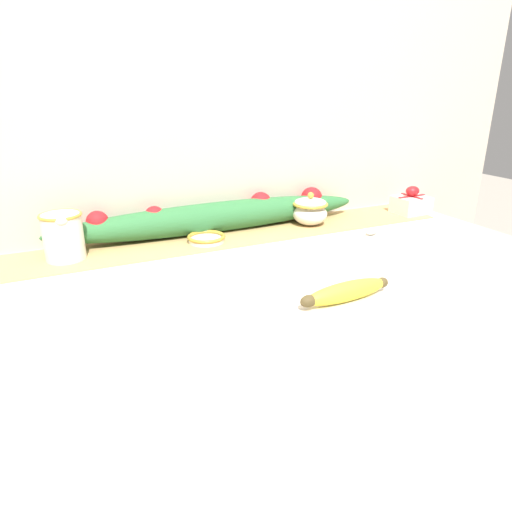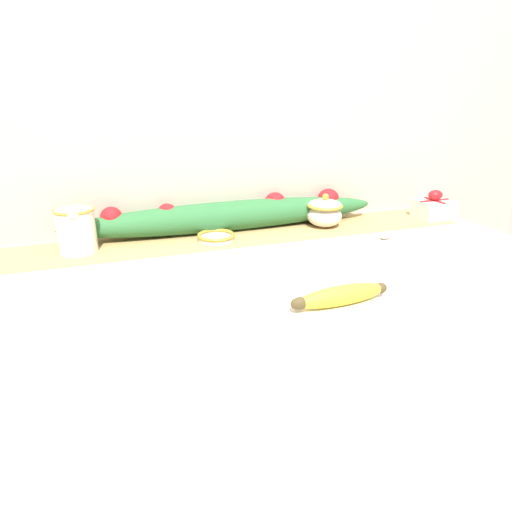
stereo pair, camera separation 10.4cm
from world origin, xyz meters
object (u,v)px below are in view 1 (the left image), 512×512
(sugar_bowl, at_px, (310,211))
(spoon, at_px, (369,234))
(banana, at_px, (346,292))
(small_dish, at_px, (206,238))
(gift_box, at_px, (411,203))
(cream_pitcher, at_px, (63,235))

(sugar_bowl, height_order, spoon, sugar_bowl)
(sugar_bowl, xyz_separation_m, banana, (-0.21, -0.49, -0.03))
(small_dish, bearing_deg, sugar_bowl, 3.89)
(sugar_bowl, distance_m, small_dish, 0.35)
(banana, bearing_deg, gift_box, 37.95)
(cream_pitcher, bearing_deg, small_dish, -3.99)
(sugar_bowl, relative_size, banana, 0.49)
(small_dish, height_order, gift_box, gift_box)
(spoon, bearing_deg, small_dish, 145.98)
(sugar_bowl, height_order, small_dish, sugar_bowl)
(cream_pitcher, distance_m, banana, 0.71)
(cream_pitcher, relative_size, gift_box, 1.09)
(small_dish, relative_size, banana, 0.48)
(sugar_bowl, xyz_separation_m, gift_box, (0.39, -0.03, -0.01))
(spoon, distance_m, gift_box, 0.31)
(cream_pitcher, xyz_separation_m, spoon, (0.82, -0.16, -0.06))
(sugar_bowl, distance_m, banana, 0.54)
(spoon, bearing_deg, banana, -150.91)
(small_dish, relative_size, spoon, 0.62)
(sugar_bowl, bearing_deg, gift_box, -3.87)
(sugar_bowl, height_order, gift_box, sugar_bowl)
(gift_box, bearing_deg, small_dish, 179.83)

